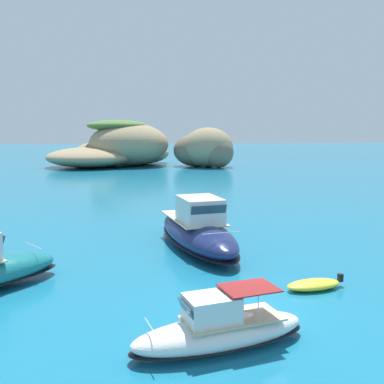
{
  "coord_description": "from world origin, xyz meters",
  "views": [
    {
      "loc": [
        -4.59,
        -16.18,
        7.14
      ],
      "look_at": [
        0.13,
        18.31,
        2.15
      ],
      "focal_mm": 41.25,
      "sensor_mm": 36.0,
      "label": 1
    }
  ],
  "objects_px": {
    "islet_large": "(118,149)",
    "dinghy_tender": "(314,285)",
    "motorboat_white": "(219,330)",
    "motorboat_navy": "(197,230)",
    "islet_small": "(205,150)"
  },
  "relations": [
    {
      "from": "motorboat_white",
      "to": "islet_large",
      "type": "bearing_deg",
      "value": 94.16
    },
    {
      "from": "motorboat_navy",
      "to": "dinghy_tender",
      "type": "bearing_deg",
      "value": -61.77
    },
    {
      "from": "islet_small",
      "to": "motorboat_navy",
      "type": "height_order",
      "value": "islet_small"
    },
    {
      "from": "islet_small",
      "to": "motorboat_white",
      "type": "height_order",
      "value": "islet_small"
    },
    {
      "from": "islet_large",
      "to": "dinghy_tender",
      "type": "xyz_separation_m",
      "value": [
        10.65,
        -69.6,
        -3.11
      ]
    },
    {
      "from": "islet_large",
      "to": "dinghy_tender",
      "type": "bearing_deg",
      "value": -81.3
    },
    {
      "from": "motorboat_navy",
      "to": "dinghy_tender",
      "type": "distance_m",
      "value": 8.77
    },
    {
      "from": "dinghy_tender",
      "to": "motorboat_navy",
      "type": "bearing_deg",
      "value": 118.23
    },
    {
      "from": "islet_large",
      "to": "motorboat_navy",
      "type": "xyz_separation_m",
      "value": [
        6.52,
        -61.91,
        -2.28
      ]
    },
    {
      "from": "islet_large",
      "to": "motorboat_navy",
      "type": "distance_m",
      "value": 62.29
    },
    {
      "from": "islet_small",
      "to": "dinghy_tender",
      "type": "bearing_deg",
      "value": -95.07
    },
    {
      "from": "islet_small",
      "to": "motorboat_navy",
      "type": "distance_m",
      "value": 57.77
    },
    {
      "from": "islet_large",
      "to": "motorboat_white",
      "type": "xyz_separation_m",
      "value": [
        5.39,
        -74.24,
        -2.71
      ]
    },
    {
      "from": "islet_small",
      "to": "dinghy_tender",
      "type": "height_order",
      "value": "islet_small"
    },
    {
      "from": "motorboat_white",
      "to": "motorboat_navy",
      "type": "distance_m",
      "value": 12.39
    }
  ]
}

